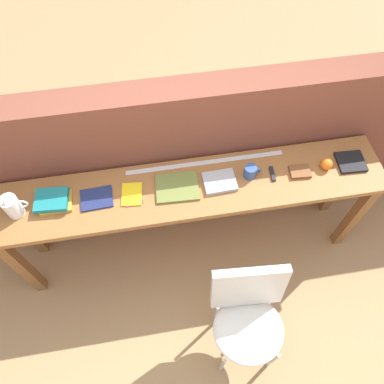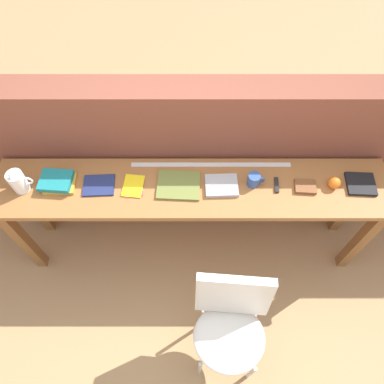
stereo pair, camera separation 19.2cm
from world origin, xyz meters
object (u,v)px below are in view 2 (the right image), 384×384
Objects in this scene: chair_white_moulded at (231,323)px; pamphlet_pile_colourful at (134,186)px; pitcher_white at (18,182)px; book_repair_rightmost at (361,184)px; leather_journal_brown at (305,186)px; book_stack_leftmost at (57,182)px; multitool_folded at (276,185)px; book_open_centre at (179,185)px; sports_ball_small at (334,182)px; mug at (254,180)px; magazine_cycling at (99,186)px.

chair_white_moulded is 1.02m from pamphlet_pile_colourful.
book_repair_rightmost is at bearing 0.69° from pitcher_white.
book_repair_rightmost is (0.35, 0.02, -0.00)m from leather_journal_brown.
book_stack_leftmost is 0.47m from pamphlet_pile_colourful.
book_open_centre is at bearing -179.81° from multitool_folded.
pamphlet_pile_colourful is at bearing -1.81° from book_stack_leftmost.
book_stack_leftmost reaches higher than chair_white_moulded.
leather_journal_brown is (0.79, -0.01, 0.00)m from book_open_centre.
book_stack_leftmost is 2.87× the size of sports_ball_small.
book_open_centre is 2.04× the size of leather_journal_brown.
book_open_centre is (0.97, 0.02, -0.07)m from pitcher_white.
multitool_folded is at bearing 2.96° from book_open_centre.
chair_white_moulded is at bearing -51.45° from pamphlet_pile_colourful.
book_stack_leftmost is 1.23× the size of book_repair_rightmost.
book_repair_rightmost is (1.42, 0.01, 0.01)m from pamphlet_pile_colourful.
book_stack_leftmost is 1.97× the size of mug.
mug is at bearing 1.58° from pamphlet_pile_colourful.
multitool_folded is at bearing -0.36° from book_stack_leftmost.
pitcher_white is 1.93m from sports_ball_small.
pitcher_white reaches higher than book_open_centre.
pitcher_white reaches higher than mug.
book_repair_rightmost is at bearing -0.08° from book_stack_leftmost.
mug is at bearing -1.61° from magazine_cycling.
pitcher_white is at bearing 150.21° from chair_white_moulded.
leather_journal_brown reaches higher than chair_white_moulded.
book_repair_rightmost is at bearing 2.80° from sports_ball_small.
book_stack_leftmost reaches higher than pamphlet_pile_colourful.
pitcher_white is 0.69× the size of book_open_centre.
book_open_centre is at bearing 179.95° from sports_ball_small.
sports_ball_small reaches higher than multitool_folded.
pitcher_white is 1.04× the size of pamphlet_pile_colourful.
pamphlet_pile_colourful is 0.28m from book_open_centre.
chair_white_moulded is at bearing -118.66° from leather_journal_brown.
multitool_folded is at bearing -176.49° from book_repair_rightmost.
leather_journal_brown is at bearing -0.47° from pamphlet_pile_colourful.
book_repair_rightmost is (0.18, 0.01, -0.03)m from sports_ball_small.
sports_ball_small is (1.24, 0.00, 0.03)m from pamphlet_pile_colourful.
pitcher_white reaches higher than sports_ball_small.
multitool_folded reaches higher than chair_white_moulded.
mug reaches higher than multitool_folded.
pamphlet_pile_colourful is 0.89m from multitool_folded.
magazine_cycling is at bearing -177.28° from book_open_centre.
magazine_cycling is 1.11m from multitool_folded.
sports_ball_small is at bearing -1.99° from mug.
book_stack_leftmost is at bearing 144.42° from chair_white_moulded.
sports_ball_small is (0.96, -0.00, 0.03)m from book_open_centre.
pitcher_white is 0.97m from book_open_centre.
mug is at bearing 178.01° from sports_ball_small.
mug reaches higher than sports_ball_small.
book_repair_rightmost is (0.67, -0.01, -0.03)m from mug.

